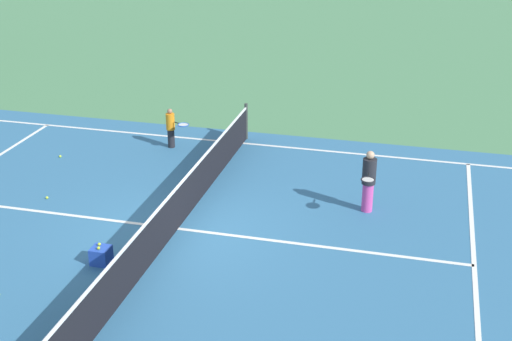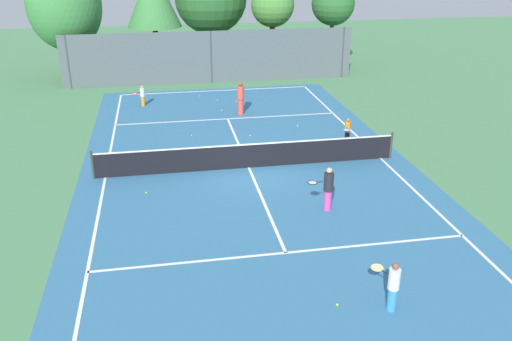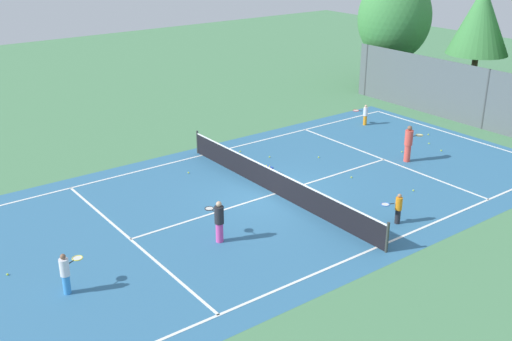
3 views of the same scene
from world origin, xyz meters
name	(u,v)px [view 1 (image 1 of 3)]	position (x,y,z in m)	size (l,w,h in m)	color
ground_plane	(177,229)	(0.00, 0.00, 0.00)	(80.00, 80.00, 0.00)	#4C8456
court_surface	(177,229)	(0.00, 0.00, 0.00)	(13.00, 25.00, 0.01)	teal
tennis_net	(176,208)	(0.00, 0.00, 0.51)	(11.90, 0.10, 1.10)	#333833
player_1	(171,127)	(4.69, 1.89, 0.61)	(0.57, 0.82, 1.17)	#232328
player_3	(369,181)	(1.96, -4.01, 0.78)	(0.90, 0.36, 1.51)	#D14799
ball_crate	(101,255)	(-1.78, 0.98, 0.18)	(0.37, 0.37, 0.43)	blue
tennis_ball_2	(60,156)	(3.17, 4.66, 0.03)	(0.07, 0.07, 0.07)	#CCE533
tennis_ball_3	(47,198)	(0.67, 3.63, 0.03)	(0.07, 0.07, 0.07)	#CCE533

